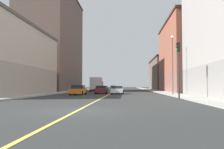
% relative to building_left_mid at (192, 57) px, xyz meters
% --- Properties ---
extents(ground_plane, '(400.00, 400.00, 0.00)m').
position_rel_building_left_mid_xyz_m(ground_plane, '(-15.83, -37.14, -7.16)').
color(ground_plane, '#2B2C2C').
rests_on(ground_plane, ground).
extents(sidewalk_left, '(2.52, 168.00, 0.15)m').
position_rel_building_left_mid_xyz_m(sidewalk_left, '(-6.49, 11.86, -7.09)').
color(sidewalk_left, '#9E9B93').
rests_on(sidewalk_left, ground).
extents(sidewalk_right, '(2.52, 168.00, 0.15)m').
position_rel_building_left_mid_xyz_m(sidewalk_right, '(-25.18, 11.86, -7.09)').
color(sidewalk_right, '#9E9B93').
rests_on(sidewalk_right, ground).
extents(lane_center_stripe, '(0.16, 154.00, 0.01)m').
position_rel_building_left_mid_xyz_m(lane_center_stripe, '(-15.83, 11.86, -7.16)').
color(lane_center_stripe, '#E5D14C').
rests_on(lane_center_stripe, ground).
extents(building_left_mid, '(10.77, 21.63, 14.31)m').
position_rel_building_left_mid_xyz_m(building_left_mid, '(0.00, 0.00, 0.00)').
color(building_left_mid, brown).
rests_on(building_left_mid, ground).
extents(building_left_far, '(10.77, 24.07, 9.48)m').
position_rel_building_left_mid_xyz_m(building_left_far, '(0.00, 25.96, -2.42)').
color(building_left_far, brown).
rests_on(building_left_far, ground).
extents(building_right_midblock, '(10.77, 25.14, 24.20)m').
position_rel_building_left_mid_xyz_m(building_right_midblock, '(-31.67, 9.80, 4.94)').
color(building_right_midblock, brown).
rests_on(building_right_midblock, ground).
extents(traffic_light_left_near, '(0.40, 0.32, 5.57)m').
position_rel_building_left_mid_xyz_m(traffic_light_left_near, '(-8.17, -25.92, -3.53)').
color(traffic_light_left_near, '#2D2D2D').
rests_on(traffic_light_left_near, ground).
extents(street_lamp_left_near, '(0.36, 0.36, 7.81)m').
position_rel_building_left_mid_xyz_m(street_lamp_left_near, '(-7.15, -17.39, -2.33)').
color(street_lamp_left_near, '#4C4C51').
rests_on(street_lamp_left_near, ground).
extents(car_maroon, '(2.03, 4.61, 1.31)m').
position_rel_building_left_mid_xyz_m(car_maroon, '(-17.36, -10.44, -6.53)').
color(car_maroon, maroon).
rests_on(car_maroon, ground).
extents(car_orange, '(1.87, 4.58, 1.40)m').
position_rel_building_left_mid_xyz_m(car_orange, '(-20.16, -15.35, -6.48)').
color(car_orange, orange).
rests_on(car_orange, ground).
extents(car_blue, '(1.96, 4.47, 1.21)m').
position_rel_building_left_mid_xyz_m(car_blue, '(-20.27, 30.23, -6.56)').
color(car_blue, '#23389E').
rests_on(car_blue, ground).
extents(car_teal, '(1.94, 3.92, 1.29)m').
position_rel_building_left_mid_xyz_m(car_teal, '(-20.03, 15.42, -6.53)').
color(car_teal, '#196670').
rests_on(car_teal, ground).
extents(car_green, '(1.96, 4.32, 1.32)m').
position_rel_building_left_mid_xyz_m(car_green, '(-17.58, 29.41, -6.51)').
color(car_green, '#1E6B38').
rests_on(car_green, ground).
extents(car_white, '(1.96, 4.39, 1.26)m').
position_rel_building_left_mid_xyz_m(car_white, '(-14.68, -11.41, -6.53)').
color(car_white, white).
rests_on(car_white, ground).
extents(box_truck, '(2.39, 7.50, 3.15)m').
position_rel_building_left_mid_xyz_m(box_truck, '(-20.17, 6.54, -5.50)').
color(box_truck, maroon).
rests_on(box_truck, ground).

